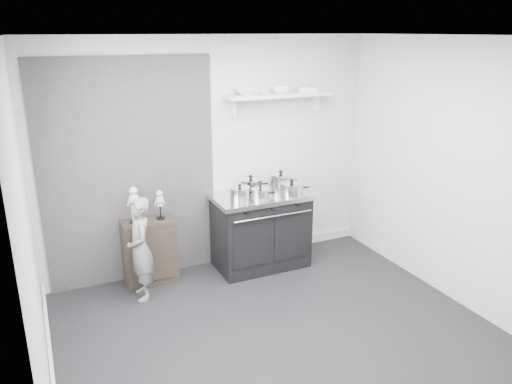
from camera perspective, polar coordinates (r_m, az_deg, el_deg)
ground at (r=4.87m, az=2.90°, el=-16.29°), size 4.00×4.00×0.00m
room_shell at (r=4.26m, az=1.26°, el=3.01°), size 4.02×3.62×2.71m
wall_shelf at (r=5.92m, az=2.58°, el=10.89°), size 1.30×0.26×0.24m
stove at (r=6.00m, az=0.50°, el=-4.32°), size 1.14×0.71×0.91m
side_cabinet at (r=5.77m, az=-12.05°, el=-6.66°), size 0.57×0.33×0.74m
child at (r=5.39m, az=-13.07°, el=-6.37°), size 0.28×0.42×1.12m
pot_front_left at (r=5.65m, az=-1.85°, el=-0.13°), size 0.32×0.23×0.18m
pot_back_left at (r=5.93m, az=-0.60°, el=0.83°), size 0.37×0.28×0.20m
pot_back_right at (r=6.04m, az=2.84°, el=1.28°), size 0.36×0.27×0.23m
pot_front_right at (r=5.80m, az=4.10°, el=0.37°), size 0.36×0.28×0.20m
pot_front_center at (r=5.66m, az=0.50°, el=-0.19°), size 0.29×0.21×0.16m
skeleton_full at (r=5.53m, az=-13.76°, el=-1.14°), size 0.13×0.09×0.47m
skeleton_torso at (r=5.60m, az=-10.93°, el=-1.20°), size 0.11×0.07×0.38m
bowl_large at (r=5.74m, az=-0.95°, el=11.34°), size 0.28×0.28×0.07m
bowl_small at (r=5.93m, az=2.93°, el=11.54°), size 0.22×0.22×0.07m
plate_stack at (r=6.10m, az=6.04°, el=11.61°), size 0.27×0.27×0.06m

